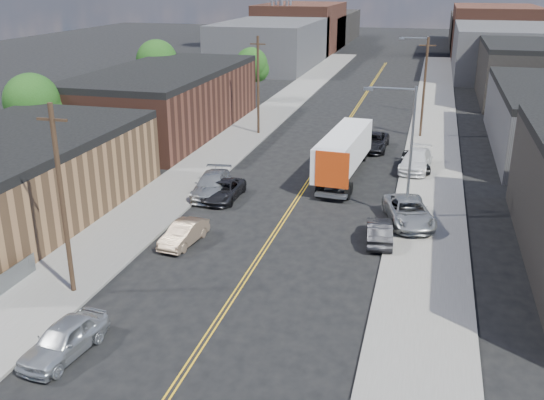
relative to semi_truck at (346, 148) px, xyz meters
The scene contains 31 objects.
ground 26.22m from the semi_truck, 95.56° to the left, with size 260.00×260.00×0.00m, color black.
centerline 11.50m from the semi_truck, 102.95° to the left, with size 0.32×120.00×0.01m, color gold.
sidewalk_left 16.44m from the semi_truck, 137.53° to the left, with size 5.00×140.00×0.15m, color slate.
sidewalk_right 13.20m from the semi_truck, 57.67° to the left, with size 5.00×140.00×0.15m, color slate.
warehouse_tan 26.03m from the semi_truck, 142.09° to the right, with size 12.00×22.00×5.60m.
warehouse_brown 22.87m from the semi_truck, 154.00° to the left, with size 12.00×26.00×6.60m.
industrial_right_c 42.74m from the semi_truck, 62.88° to the left, with size 14.00×22.00×7.60m.
skyline_left_a 65.07m from the semi_truck, 110.27° to the left, with size 16.00×30.00×8.00m, color #323235.
skyline_right_a 63.49m from the semi_truck, 74.02° to the left, with size 16.00×30.00×8.00m, color #323235.
skyline_left_b 88.96m from the semi_truck, 104.68° to the left, with size 16.00×26.00×10.00m, color #4A271D.
skyline_right_b 87.81m from the semi_truck, 78.52° to the left, with size 16.00×26.00×10.00m, color #4A271D.
skyline_left_c 108.39m from the semi_truck, 102.00° to the left, with size 16.00×40.00×7.00m, color black.
skyline_right_c 107.45m from the semi_truck, 80.64° to the left, with size 16.00×40.00×7.00m, color black.
streetlight_near 10.79m from the semi_truck, 60.59° to the right, with size 3.39×0.25×9.00m.
streetlight_far 26.69m from the semi_truck, 78.98° to the left, with size 3.39×0.25×9.00m.
utility_pole_left_near 26.45m from the semi_truck, 114.10° to the right, with size 1.60×0.26×10.00m.
utility_pole_left_far 15.66m from the semi_truck, 134.26° to the left, with size 1.60×0.26×10.00m.
utility_pole_right 15.40m from the semi_truck, 67.97° to the left, with size 1.60×0.26×10.00m.
tree_left_near 26.94m from the semi_truck, behind, with size 4.85×4.76×7.91m.
tree_left_mid 33.96m from the semi_truck, 141.56° to the left, with size 5.10×5.04×8.37m.
tree_left_far 32.59m from the semi_truck, 120.46° to the left, with size 4.35×4.20×6.97m.
semi_truck is the anchor object (origin of this frame).
car_left_a 30.11m from the semi_truck, 105.44° to the right, with size 1.84×4.56×1.55m, color #B9BDBF.
car_left_b 18.45m from the semi_truck, 114.18° to the right, with size 1.46×4.18×1.38m, color #806A54.
car_left_c 11.70m from the semi_truck, 132.28° to the right, with size 2.29×4.98×1.38m, color black.
car_left_d 12.06m from the semi_truck, 138.19° to the right, with size 2.31×5.69×1.65m, color #949799.
car_right_oncoming 14.15m from the semi_truck, 73.19° to the right, with size 1.53×4.38×1.44m, color black.
car_right_lot_a 11.73m from the semi_truck, 60.93° to the right, with size 2.68×5.80×1.61m, color #999D9E.
car_right_lot_b 6.13m from the semi_truck, 19.55° to the left, with size 2.29×5.64×1.64m, color silver.
car_right_lot_c 6.19m from the semi_truck, 20.80° to the left, with size 1.79×4.45×1.52m, color black.
car_ahead_truck 8.26m from the semi_truck, 79.63° to the left, with size 2.62×5.69×1.58m, color black.
Camera 1 is at (8.98, -14.43, 15.53)m, focal length 40.00 mm.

